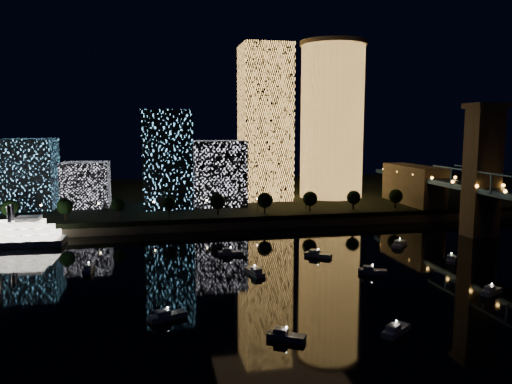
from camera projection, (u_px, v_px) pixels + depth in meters
ground at (378, 288)px, 128.40m from camera, size 520.00×520.00×0.00m
far_bank at (254, 195)px, 283.38m from camera, size 420.00×160.00×5.00m
seawall at (291, 223)px, 207.80m from camera, size 420.00×6.00×3.00m
tower_cylindrical at (332, 120)px, 255.50m from camera, size 34.00×34.00×78.71m
tower_rectangular at (265, 123)px, 248.57m from camera, size 23.94×23.94×76.16m
midrise_blocks at (135, 168)px, 227.59m from camera, size 107.13×32.69×43.68m
motorboats at (342, 272)px, 139.85m from camera, size 142.06×76.26×2.78m
esplanade_trees at (222, 202)px, 206.75m from camera, size 166.36×6.56×8.78m
street_lamps at (207, 203)px, 211.60m from camera, size 132.70×0.70×5.65m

